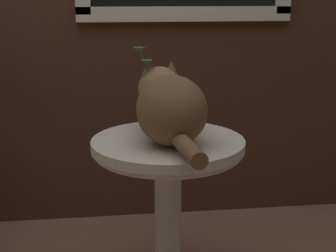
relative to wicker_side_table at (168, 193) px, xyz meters
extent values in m
cube|color=silver|center=(0.17, 0.71, 0.62)|extent=(1.04, 0.03, 0.07)
cylinder|color=silver|center=(0.00, 0.00, -0.11)|extent=(0.10, 0.10, 0.56)
cylinder|color=silver|center=(0.00, 0.00, 0.19)|extent=(0.55, 0.55, 0.03)
torus|color=silver|center=(0.00, 0.00, 0.16)|extent=(0.53, 0.53, 0.02)
ellipsoid|color=brown|center=(0.01, -0.06, 0.33)|extent=(0.27, 0.31, 0.24)
sphere|color=olive|center=(-0.02, 0.12, 0.37)|extent=(0.16, 0.16, 0.16)
cone|color=brown|center=(0.03, 0.13, 0.45)|extent=(0.05, 0.05, 0.06)
cone|color=brown|center=(-0.06, 0.12, 0.45)|extent=(0.05, 0.05, 0.06)
cylinder|color=brown|center=(0.03, -0.26, 0.26)|extent=(0.08, 0.26, 0.05)
cylinder|color=slate|center=(-0.04, 0.11, 0.21)|extent=(0.08, 0.08, 0.01)
ellipsoid|color=slate|center=(-0.04, 0.11, 0.28)|extent=(0.13, 0.13, 0.13)
cylinder|color=slate|center=(-0.04, 0.11, 0.36)|extent=(0.07, 0.07, 0.06)
torus|color=slate|center=(-0.04, 0.11, 0.39)|extent=(0.09, 0.09, 0.02)
cylinder|color=#387533|center=(-0.06, 0.11, 0.46)|extent=(0.06, 0.02, 0.12)
cone|color=#387533|center=(-0.09, 0.12, 0.52)|extent=(0.04, 0.04, 0.02)
cylinder|color=#387533|center=(-0.05, 0.10, 0.43)|extent=(0.03, 0.01, 0.08)
cone|color=#387533|center=(-0.07, 0.10, 0.47)|extent=(0.04, 0.04, 0.02)
camera|label=1|loc=(-0.22, -1.71, 0.72)|focal=53.58mm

